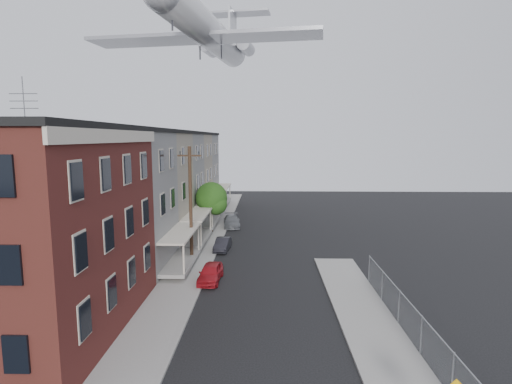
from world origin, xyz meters
TOP-DOWN VIEW (x-y plane):
  - sidewalk_left at (-5.50, 24.00)m, footprint 3.00×62.00m
  - sidewalk_right at (5.50, 6.00)m, footprint 3.00×26.00m
  - curb_left at (-4.05, 24.00)m, footprint 0.15×62.00m
  - curb_right at (4.05, 6.00)m, footprint 0.15×26.00m
  - corner_building at (-12.00, 7.00)m, footprint 10.31×12.30m
  - row_house_a at (-11.96, 16.50)m, footprint 11.98×7.00m
  - row_house_b at (-11.96, 23.50)m, footprint 11.98×7.00m
  - row_house_c at (-11.96, 30.50)m, footprint 11.98×7.00m
  - row_house_d at (-11.96, 37.50)m, footprint 11.98×7.00m
  - row_house_e at (-11.96, 44.50)m, footprint 11.98×7.00m
  - chainlink_fence at (7.00, 5.00)m, footprint 0.06×18.06m
  - utility_pole at (-5.60, 18.00)m, footprint 1.80×0.26m
  - street_tree at (-5.27, 27.92)m, footprint 3.22×3.20m
  - car_near at (-3.60, 14.06)m, footprint 1.58×3.57m
  - car_mid at (-3.60, 21.54)m, footprint 1.35×3.32m
  - car_far at (-3.60, 30.68)m, footprint 2.20×4.43m
  - airplane at (-5.49, 28.96)m, footprint 22.43×25.61m

SIDE VIEW (x-z plane):
  - sidewalk_left at x=-5.50m, z-range 0.00..0.12m
  - sidewalk_right at x=5.50m, z-range 0.00..0.12m
  - curb_left at x=-4.05m, z-range 0.00..0.14m
  - curb_right at x=4.05m, z-range 0.00..0.14m
  - car_mid at x=-3.60m, z-range 0.00..1.07m
  - car_near at x=-3.60m, z-range 0.00..1.19m
  - car_far at x=-3.60m, z-range 0.00..1.24m
  - chainlink_fence at x=7.00m, z-range 0.05..1.95m
  - street_tree at x=-5.27m, z-range 0.85..6.05m
  - utility_pole at x=-5.60m, z-range 0.17..9.17m
  - row_house_a at x=-11.96m, z-range -0.02..10.28m
  - row_house_b at x=-11.96m, z-range -0.02..10.28m
  - row_house_c at x=-11.96m, z-range -0.02..10.28m
  - row_house_d at x=-11.96m, z-range -0.02..10.28m
  - row_house_e at x=-11.96m, z-range -0.02..10.28m
  - corner_building at x=-12.00m, z-range -0.91..11.24m
  - airplane at x=-5.49m, z-range 16.14..23.51m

